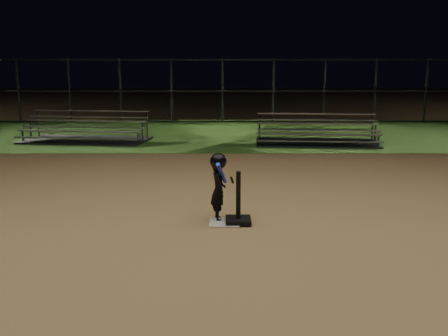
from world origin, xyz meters
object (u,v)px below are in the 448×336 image
at_px(home_plate, 224,223).
at_px(bleacher_right, 317,138).
at_px(child_batter, 218,185).
at_px(batting_tee, 238,213).
at_px(bleacher_left, 86,135).

height_order(home_plate, bleacher_right, bleacher_right).
bearing_deg(child_batter, batting_tee, -130.33).
height_order(home_plate, batting_tee, batting_tee).
xyz_separation_m(home_plate, bleacher_left, (-4.18, 8.19, 0.18)).
bearing_deg(child_batter, bleacher_left, 15.85).
height_order(child_batter, bleacher_right, child_batter).
bearing_deg(batting_tee, child_batter, 150.86).
xyz_separation_m(child_batter, bleacher_right, (2.87, 7.47, -0.38)).
xyz_separation_m(bleacher_left, bleacher_right, (6.96, -0.55, -0.01)).
height_order(child_batter, bleacher_left, child_batter).
bearing_deg(home_plate, batting_tee, 0.09).
bearing_deg(child_batter, home_plate, -163.12).
relative_size(child_batter, bleacher_right, 0.29).
distance_m(home_plate, bleacher_right, 8.13).
height_order(batting_tee, child_batter, child_batter).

